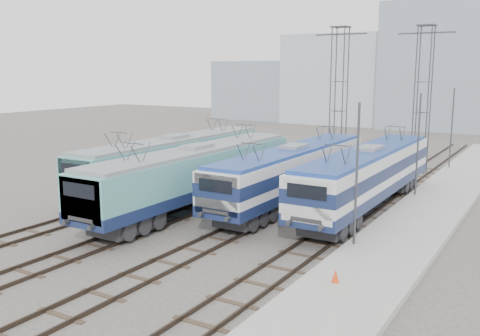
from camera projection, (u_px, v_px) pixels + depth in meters
name	position (u px, v px, depth m)	size (l,w,h in m)	color
ground	(184.00, 233.00, 28.14)	(160.00, 160.00, 0.00)	#514C47
platform	(418.00, 222.00, 29.64)	(4.00, 70.00, 0.30)	#9E9E99
locomotive_far_left	(173.00, 159.00, 37.70)	(2.90, 18.34, 3.45)	#162149
locomotive_center_left	(195.00, 173.00, 32.38)	(2.94, 18.60, 3.50)	#162149
locomotive_center_right	(292.00, 170.00, 33.64)	(2.81, 17.77, 3.34)	#162149
locomotive_far_right	(367.00, 173.00, 32.25)	(2.89, 18.25, 3.43)	#162149
catenary_tower_west	(339.00, 92.00, 45.46)	(4.50, 1.20, 12.00)	#3F4247
catenary_tower_east	(423.00, 92.00, 43.83)	(4.50, 1.20, 12.00)	#3F4247
mast_front	(357.00, 178.00, 24.81)	(0.12, 0.12, 7.00)	#3F4247
mast_mid	(418.00, 147.00, 34.91)	(0.12, 0.12, 7.00)	#3F4247
mast_rear	(452.00, 130.00, 45.00)	(0.12, 0.12, 7.00)	#3F4247
safety_cone	(335.00, 276.00, 20.73)	(0.30, 0.30, 0.53)	red
building_west	(346.00, 79.00, 86.18)	(18.00, 12.00, 14.00)	#A6B0B9
building_center	(467.00, 66.00, 76.65)	(22.00, 14.00, 18.00)	#8490A0
building_far_west	(260.00, 90.00, 94.70)	(14.00, 10.00, 10.00)	#8490A0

